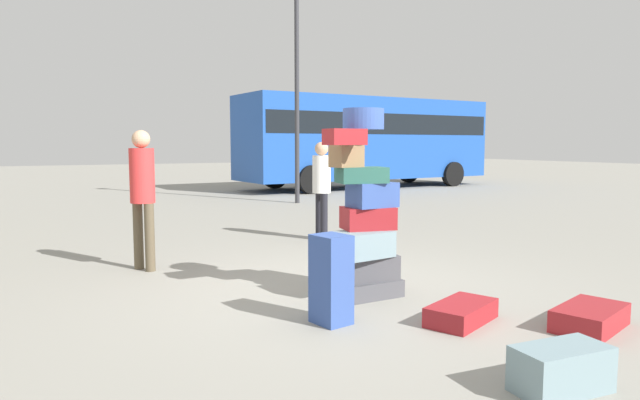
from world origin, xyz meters
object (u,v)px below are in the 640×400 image
object	(u,v)px
person_tourist_with_camera	(322,182)
parked_bus	(366,136)
suitcase_maroon_white_trunk	(590,317)
suitcase_maroon_foreground_near	(461,313)
suitcase_slate_foreground_far	(561,369)
suitcase_navy_behind_tower	(331,279)
person_bearded_onlooker	(142,187)
lamp_post	(297,44)
suitcase_tower	(364,221)

from	to	relation	value
person_tourist_with_camera	parked_bus	distance (m)	11.35
suitcase_maroon_white_trunk	suitcase_maroon_foreground_near	bearing A→B (deg)	125.51
suitcase_slate_foreground_far	parked_bus	world-z (taller)	parked_bus
suitcase_navy_behind_tower	person_bearded_onlooker	distance (m)	3.17
parked_bus	lamp_post	distance (m)	6.33
parked_bus	lamp_post	size ratio (longest dim) A/B	1.49
suitcase_navy_behind_tower	person_bearded_onlooker	bearing A→B (deg)	98.54
suitcase_tower	suitcase_maroon_white_trunk	size ratio (longest dim) A/B	2.59
suitcase_tower	person_tourist_with_camera	size ratio (longest dim) A/B	1.20
suitcase_tower	suitcase_navy_behind_tower	bearing A→B (deg)	-139.54
suitcase_navy_behind_tower	person_tourist_with_camera	distance (m)	4.41
person_bearded_onlooker	suitcase_navy_behind_tower	bearing A→B (deg)	-7.80
suitcase_tower	suitcase_maroon_white_trunk	xyz separation A→B (m)	(1.17, -1.77, -0.69)
suitcase_tower	suitcase_maroon_white_trunk	distance (m)	2.23
suitcase_slate_foreground_far	suitcase_maroon_foreground_near	bearing A→B (deg)	78.22
suitcase_maroon_white_trunk	lamp_post	world-z (taller)	lamp_post
suitcase_maroon_white_trunk	parked_bus	size ratio (longest dim) A/B	0.08
suitcase_tower	parked_bus	xyz separation A→B (m)	(7.92, 12.44, 1.05)
suitcase_tower	suitcase_maroon_foreground_near	xyz separation A→B (m)	(0.31, -1.13, -0.70)
suitcase_maroon_white_trunk	person_bearded_onlooker	xyz separation A→B (m)	(-2.94, 4.08, 0.94)
suitcase_tower	suitcase_navy_behind_tower	world-z (taller)	suitcase_tower
suitcase_slate_foreground_far	suitcase_navy_behind_tower	world-z (taller)	suitcase_navy_behind_tower
parked_bus	person_tourist_with_camera	bearing A→B (deg)	-129.78
suitcase_maroon_foreground_near	lamp_post	xyz separation A→B (m)	(3.07, 9.81, 4.05)
suitcase_tower	suitcase_slate_foreground_far	world-z (taller)	suitcase_tower
suitcase_maroon_white_trunk	suitcase_slate_foreground_far	world-z (taller)	suitcase_slate_foreground_far
suitcase_maroon_foreground_near	person_bearded_onlooker	distance (m)	4.13
suitcase_tower	suitcase_navy_behind_tower	distance (m)	1.02
person_tourist_with_camera	suitcase_navy_behind_tower	bearing A→B (deg)	-20.28
suitcase_slate_foreground_far	suitcase_maroon_foreground_near	world-z (taller)	suitcase_slate_foreground_far
person_bearded_onlooker	lamp_post	distance (m)	8.76
person_tourist_with_camera	suitcase_maroon_foreground_near	bearing A→B (deg)	-5.52
person_bearded_onlooker	suitcase_slate_foreground_far	bearing A→B (deg)	-8.31
person_bearded_onlooker	parked_bus	size ratio (longest dim) A/B	0.18
suitcase_navy_behind_tower	suitcase_maroon_white_trunk	bearing A→B (deg)	-42.55
suitcase_slate_foreground_far	parked_bus	distance (m)	17.04
suitcase_maroon_white_trunk	parked_bus	distance (m)	15.82
lamp_post	suitcase_slate_foreground_far	bearing A→B (deg)	-107.24
suitcase_maroon_white_trunk	suitcase_maroon_foreground_near	size ratio (longest dim) A/B	1.03
suitcase_maroon_foreground_near	person_bearded_onlooker	world-z (taller)	person_bearded_onlooker
suitcase_tower	suitcase_navy_behind_tower	size ratio (longest dim) A/B	2.45
person_bearded_onlooker	parked_bus	distance (m)	14.03
suitcase_tower	lamp_post	bearing A→B (deg)	68.72
suitcase_maroon_white_trunk	suitcase_slate_foreground_far	bearing A→B (deg)	-167.66
suitcase_tower	person_bearded_onlooker	bearing A→B (deg)	127.28
suitcase_tower	person_tourist_with_camera	world-z (taller)	suitcase_tower
suitcase_maroon_white_trunk	person_tourist_with_camera	world-z (taller)	person_tourist_with_camera
suitcase_slate_foreground_far	suitcase_navy_behind_tower	size ratio (longest dim) A/B	0.79
suitcase_maroon_foreground_near	lamp_post	distance (m)	11.05
person_bearded_onlooker	lamp_post	bearing A→B (deg)	113.62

